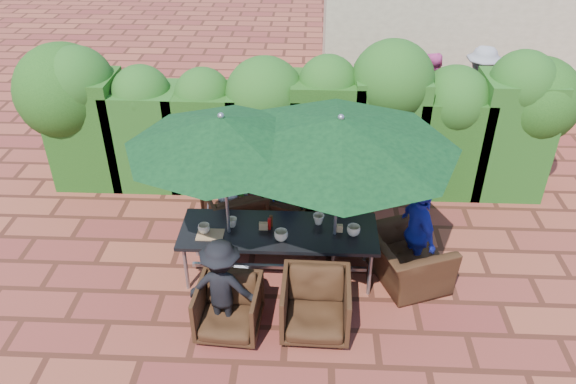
{
  "coord_description": "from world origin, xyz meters",
  "views": [
    {
      "loc": [
        0.26,
        -6.04,
        5.19
      ],
      "look_at": [
        -0.04,
        0.4,
        1.04
      ],
      "focal_mm": 35.0,
      "sensor_mm": 36.0,
      "label": 1
    }
  ],
  "objects_px": {
    "dining_table": "(279,235)",
    "chair_end_right": "(408,252)",
    "chair_far_left": "(234,208)",
    "chair_near_left": "(229,306)",
    "chair_near_right": "(316,303)",
    "chair_far_mid": "(290,210)",
    "chair_far_right": "(342,216)",
    "umbrella_left": "(222,132)",
    "umbrella_right": "(340,133)"
  },
  "relations": [
    {
      "from": "chair_far_right",
      "to": "umbrella_left",
      "type": "bearing_deg",
      "value": 29.84
    },
    {
      "from": "chair_far_left",
      "to": "chair_near_left",
      "type": "xyz_separation_m",
      "value": [
        0.19,
        -2.02,
        -0.04
      ]
    },
    {
      "from": "chair_far_mid",
      "to": "chair_far_right",
      "type": "xyz_separation_m",
      "value": [
        0.77,
        -0.21,
        0.07
      ]
    },
    {
      "from": "chair_far_left",
      "to": "chair_near_left",
      "type": "distance_m",
      "value": 2.03
    },
    {
      "from": "chair_far_mid",
      "to": "chair_far_left",
      "type": "bearing_deg",
      "value": 26.06
    },
    {
      "from": "chair_far_mid",
      "to": "chair_far_right",
      "type": "bearing_deg",
      "value": -174.56
    },
    {
      "from": "chair_far_mid",
      "to": "chair_near_right",
      "type": "height_order",
      "value": "chair_near_right"
    },
    {
      "from": "umbrella_left",
      "to": "chair_end_right",
      "type": "relative_size",
      "value": 2.31
    },
    {
      "from": "umbrella_right",
      "to": "chair_far_right",
      "type": "distance_m",
      "value": 2.0
    },
    {
      "from": "chair_near_left",
      "to": "chair_near_right",
      "type": "xyz_separation_m",
      "value": [
        1.05,
        0.07,
        0.04
      ]
    },
    {
      "from": "dining_table",
      "to": "chair_far_right",
      "type": "xyz_separation_m",
      "value": [
        0.88,
        0.83,
        -0.25
      ]
    },
    {
      "from": "dining_table",
      "to": "chair_near_right",
      "type": "relative_size",
      "value": 3.11
    },
    {
      "from": "dining_table",
      "to": "chair_near_right",
      "type": "xyz_separation_m",
      "value": [
        0.5,
        -1.0,
        -0.26
      ]
    },
    {
      "from": "chair_far_right",
      "to": "dining_table",
      "type": "bearing_deg",
      "value": 42.98
    },
    {
      "from": "dining_table",
      "to": "chair_far_mid",
      "type": "relative_size",
      "value": 3.69
    },
    {
      "from": "umbrella_right",
      "to": "chair_end_right",
      "type": "relative_size",
      "value": 2.72
    },
    {
      "from": "dining_table",
      "to": "chair_far_left",
      "type": "bearing_deg",
      "value": 127.53
    },
    {
      "from": "chair_far_left",
      "to": "chair_end_right",
      "type": "relative_size",
      "value": 0.81
    },
    {
      "from": "dining_table",
      "to": "chair_near_right",
      "type": "bearing_deg",
      "value": -63.32
    },
    {
      "from": "dining_table",
      "to": "chair_end_right",
      "type": "relative_size",
      "value": 2.45
    },
    {
      "from": "umbrella_left",
      "to": "dining_table",
      "type": "bearing_deg",
      "value": 5.41
    },
    {
      "from": "chair_near_left",
      "to": "umbrella_left",
      "type": "bearing_deg",
      "value": 100.25
    },
    {
      "from": "dining_table",
      "to": "chair_far_mid",
      "type": "height_order",
      "value": "dining_table"
    },
    {
      "from": "umbrella_left",
      "to": "chair_near_left",
      "type": "height_order",
      "value": "umbrella_left"
    },
    {
      "from": "dining_table",
      "to": "chair_far_left",
      "type": "distance_m",
      "value": 1.23
    },
    {
      "from": "dining_table",
      "to": "chair_end_right",
      "type": "xyz_separation_m",
      "value": [
        1.73,
        -0.03,
        -0.21
      ]
    },
    {
      "from": "umbrella_right",
      "to": "chair_far_mid",
      "type": "height_order",
      "value": "umbrella_right"
    },
    {
      "from": "umbrella_left",
      "to": "chair_near_left",
      "type": "relative_size",
      "value": 3.2
    },
    {
      "from": "chair_far_mid",
      "to": "chair_near_right",
      "type": "xyz_separation_m",
      "value": [
        0.39,
        -2.04,
        0.07
      ]
    },
    {
      "from": "chair_near_left",
      "to": "dining_table",
      "type": "bearing_deg",
      "value": 67.04
    },
    {
      "from": "chair_far_mid",
      "to": "chair_near_right",
      "type": "distance_m",
      "value": 2.08
    },
    {
      "from": "umbrella_left",
      "to": "umbrella_right",
      "type": "relative_size",
      "value": 0.85
    },
    {
      "from": "chair_far_left",
      "to": "chair_end_right",
      "type": "distance_m",
      "value": 2.65
    },
    {
      "from": "chair_far_right",
      "to": "chair_far_left",
      "type": "bearing_deg",
      "value": -4.78
    },
    {
      "from": "chair_far_right",
      "to": "chair_end_right",
      "type": "relative_size",
      "value": 0.79
    },
    {
      "from": "chair_far_mid",
      "to": "chair_near_right",
      "type": "relative_size",
      "value": 0.84
    },
    {
      "from": "chair_far_left",
      "to": "chair_near_left",
      "type": "height_order",
      "value": "chair_far_left"
    },
    {
      "from": "chair_end_right",
      "to": "umbrella_right",
      "type": "bearing_deg",
      "value": 70.02
    },
    {
      "from": "chair_far_right",
      "to": "chair_end_right",
      "type": "xyz_separation_m",
      "value": [
        0.85,
        -0.86,
        0.04
      ]
    },
    {
      "from": "umbrella_left",
      "to": "chair_near_right",
      "type": "relative_size",
      "value": 2.92
    },
    {
      "from": "chair_far_mid",
      "to": "chair_near_right",
      "type": "bearing_deg",
      "value": 121.29
    },
    {
      "from": "umbrella_left",
      "to": "chair_end_right",
      "type": "distance_m",
      "value": 2.95
    },
    {
      "from": "chair_far_left",
      "to": "chair_far_mid",
      "type": "bearing_deg",
      "value": 160.87
    },
    {
      "from": "chair_far_right",
      "to": "chair_near_right",
      "type": "bearing_deg",
      "value": 77.91
    },
    {
      "from": "umbrella_right",
      "to": "chair_far_right",
      "type": "height_order",
      "value": "umbrella_right"
    },
    {
      "from": "chair_near_right",
      "to": "chair_end_right",
      "type": "bearing_deg",
      "value": 39.69
    },
    {
      "from": "chair_far_left",
      "to": "chair_near_right",
      "type": "distance_m",
      "value": 2.32
    },
    {
      "from": "chair_far_mid",
      "to": "chair_far_right",
      "type": "distance_m",
      "value": 0.8
    },
    {
      "from": "umbrella_left",
      "to": "chair_end_right",
      "type": "bearing_deg",
      "value": 0.81
    },
    {
      "from": "umbrella_left",
      "to": "chair_far_right",
      "type": "height_order",
      "value": "umbrella_left"
    }
  ]
}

